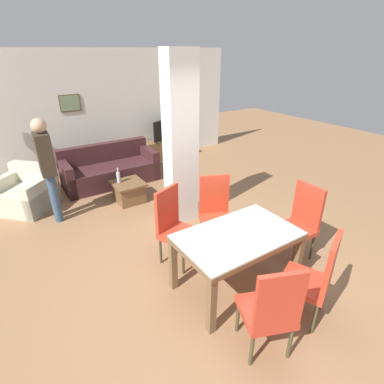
# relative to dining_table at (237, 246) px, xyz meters

# --- Properties ---
(ground_plane) EXTENTS (18.00, 18.00, 0.00)m
(ground_plane) POSITION_rel_dining_table_xyz_m (0.00, 0.00, -0.58)
(ground_plane) COLOR #8D6543
(back_wall) EXTENTS (7.20, 0.09, 2.70)m
(back_wall) POSITION_rel_dining_table_xyz_m (-0.00, 5.02, 0.77)
(back_wall) COLOR silver
(back_wall) RESTS_ON ground_plane
(divider_pillar) EXTENTS (0.49, 0.30, 2.70)m
(divider_pillar) POSITION_rel_dining_table_xyz_m (0.31, 1.75, 0.77)
(divider_pillar) COLOR silver
(divider_pillar) RESTS_ON ground_plane
(dining_table) EXTENTS (1.40, 0.87, 0.75)m
(dining_table) POSITION_rel_dining_table_xyz_m (0.00, 0.00, 0.00)
(dining_table) COLOR brown
(dining_table) RESTS_ON ground_plane
(dining_chair_near_left) EXTENTS (0.60, 0.60, 1.06)m
(dining_chair_near_left) POSITION_rel_dining_table_xyz_m (-0.35, -0.86, -0.02)
(dining_chair_near_left) COLOR red
(dining_chair_near_left) RESTS_ON ground_plane
(dining_chair_head_right) EXTENTS (0.46, 0.46, 1.06)m
(dining_chair_head_right) POSITION_rel_dining_table_xyz_m (1.13, 0.00, -0.02)
(dining_chair_head_right) COLOR #B93320
(dining_chair_head_right) RESTS_ON ground_plane
(dining_chair_near_right) EXTENTS (0.61, 0.61, 1.06)m
(dining_chair_near_right) POSITION_rel_dining_table_xyz_m (0.35, -0.81, -0.02)
(dining_chair_near_right) COLOR #BC3622
(dining_chair_near_right) RESTS_ON ground_plane
(dining_chair_far_left) EXTENTS (0.60, 0.60, 1.06)m
(dining_chair_far_left) POSITION_rel_dining_table_xyz_m (-0.35, 0.86, -0.02)
(dining_chair_far_left) COLOR red
(dining_chair_far_left) RESTS_ON ground_plane
(dining_chair_far_right) EXTENTS (0.60, 0.60, 1.06)m
(dining_chair_far_right) POSITION_rel_dining_table_xyz_m (0.35, 0.86, -0.02)
(dining_chair_far_right) COLOR #C03921
(dining_chair_far_right) RESTS_ON ground_plane
(sofa) EXTENTS (1.97, 0.85, 0.82)m
(sofa) POSITION_rel_dining_table_xyz_m (-0.18, 3.94, -0.30)
(sofa) COLOR #3D1F22
(sofa) RESTS_ON ground_plane
(armchair) EXTENTS (1.23, 1.23, 0.77)m
(armchair) POSITION_rel_dining_table_xyz_m (-1.86, 3.66, -0.31)
(armchair) COLOR beige
(armchair) RESTS_ON ground_plane
(coffee_table) EXTENTS (0.57, 0.59, 0.39)m
(coffee_table) POSITION_rel_dining_table_xyz_m (-0.20, 2.87, -0.38)
(coffee_table) COLOR brown
(coffee_table) RESTS_ON ground_plane
(bottle) EXTENTS (0.07, 0.07, 0.29)m
(bottle) POSITION_rel_dining_table_xyz_m (-0.33, 2.97, -0.08)
(bottle) COLOR #B2B7BC
(bottle) RESTS_ON coffee_table
(tv_stand) EXTENTS (1.29, 0.40, 0.50)m
(tv_stand) POSITION_rel_dining_table_xyz_m (1.68, 4.74, -0.34)
(tv_stand) COLOR brown
(tv_stand) RESTS_ON ground_plane
(tv_screen) EXTENTS (0.95, 0.46, 0.55)m
(tv_screen) POSITION_rel_dining_table_xyz_m (1.68, 4.74, 0.18)
(tv_screen) COLOR black
(tv_screen) RESTS_ON tv_stand
(standing_person) EXTENTS (0.23, 0.39, 1.74)m
(standing_person) POSITION_rel_dining_table_xyz_m (-1.49, 2.92, 0.42)
(standing_person) COLOR #344A62
(standing_person) RESTS_ON ground_plane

